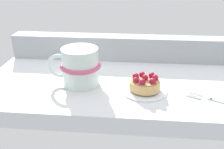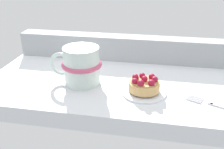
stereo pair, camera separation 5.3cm
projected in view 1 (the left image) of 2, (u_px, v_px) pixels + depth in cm
name	position (u px, v px, depth cm)	size (l,w,h in cm)	color
ground_plane	(124.00, 86.00, 71.07)	(75.18, 37.09, 4.29)	silver
window_rail_back	(127.00, 48.00, 82.73)	(73.68, 5.78, 7.65)	#9EA3A8
dessert_plate	(144.00, 90.00, 63.70)	(11.00, 11.00, 0.92)	silver
raspberry_tart	(145.00, 83.00, 62.85)	(7.57, 7.57, 3.72)	tan
coffee_mug	(80.00, 67.00, 65.67)	(14.10, 10.49, 9.87)	silver
dessert_fork	(221.00, 101.00, 59.05)	(15.20, 8.03, 0.60)	silver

